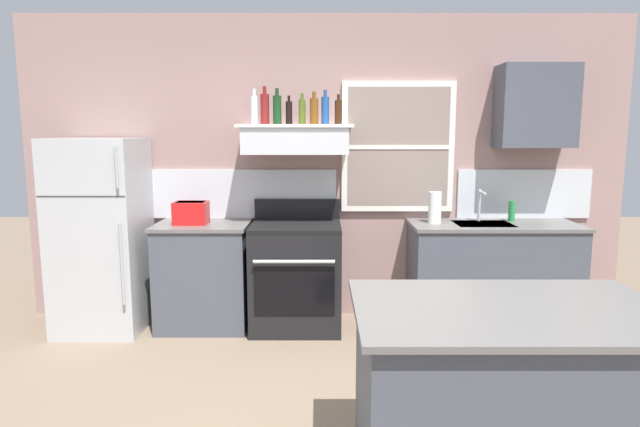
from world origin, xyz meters
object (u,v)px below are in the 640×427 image
at_px(bottle_balsamic_dark, 290,112).
at_px(bottle_brown_stout, 339,112).
at_px(kitchen_island, 507,402).
at_px(refrigerator, 102,235).
at_px(bottle_clear_tall, 255,110).
at_px(bottle_olive_oil_square, 303,112).
at_px(bottle_blue_liqueur, 327,110).
at_px(bottle_amber_wine, 315,111).
at_px(dish_soap_bottle, 513,211).
at_px(bottle_red_label_wine, 266,109).
at_px(toaster, 192,212).
at_px(paper_towel_roll, 436,208).
at_px(bottle_dark_green_wine, 278,109).
at_px(stove_range, 297,275).

bearing_deg(bottle_balsamic_dark, bottle_brown_stout, -8.45).
bearing_deg(kitchen_island, refrigerator, 141.32).
xyz_separation_m(bottle_clear_tall, bottle_olive_oil_square, (0.41, 0.01, -0.02)).
bearing_deg(bottle_blue_liqueur, bottle_clear_tall, 173.12).
height_order(bottle_amber_wine, dish_soap_bottle, bottle_amber_wine).
xyz_separation_m(refrigerator, bottle_red_label_wine, (1.39, 0.15, 1.06)).
height_order(refrigerator, bottle_olive_oil_square, bottle_olive_oil_square).
bearing_deg(toaster, bottle_olive_oil_square, 9.32).
xyz_separation_m(toaster, bottle_brown_stout, (1.25, 0.06, 0.84)).
bearing_deg(bottle_blue_liqueur, kitchen_island, -70.44).
bearing_deg(bottle_red_label_wine, refrigerator, -173.66).
xyz_separation_m(bottle_red_label_wine, bottle_balsamic_dark, (0.20, -0.01, -0.03)).
bearing_deg(bottle_brown_stout, bottle_amber_wine, -178.49).
xyz_separation_m(refrigerator, bottle_brown_stout, (2.01, 0.08, 1.03)).
height_order(bottle_clear_tall, bottle_amber_wine, bottle_clear_tall).
xyz_separation_m(bottle_red_label_wine, paper_towel_roll, (1.45, -0.09, -0.83)).
relative_size(bottle_red_label_wine, dish_soap_bottle, 1.77).
height_order(toaster, bottle_balsamic_dark, bottle_balsamic_dark).
distance_m(bottle_red_label_wine, bottle_dark_green_wine, 0.11).
height_order(bottle_brown_stout, dish_soap_bottle, bottle_brown_stout).
bearing_deg(dish_soap_bottle, bottle_red_label_wine, -179.84).
distance_m(bottle_balsamic_dark, bottle_brown_stout, 0.42).
bearing_deg(toaster, refrigerator, -178.09).
relative_size(bottle_red_label_wine, bottle_balsamic_dark, 1.32).
bearing_deg(bottle_blue_liqueur, bottle_amber_wine, -169.84).
bearing_deg(bottle_clear_tall, toaster, -164.92).
distance_m(bottle_olive_oil_square, kitchen_island, 2.91).
bearing_deg(stove_range, bottle_clear_tall, 157.35).
bearing_deg(kitchen_island, paper_towel_roll, 86.71).
bearing_deg(paper_towel_roll, bottle_amber_wine, 178.95).
xyz_separation_m(stove_range, kitchen_island, (1.06, -2.19, -0.01)).
xyz_separation_m(stove_range, bottle_amber_wine, (0.16, 0.06, 1.39)).
xyz_separation_m(stove_range, bottle_blue_liqueur, (0.25, 0.07, 1.40)).
distance_m(bottle_clear_tall, kitchen_island, 3.07).
height_order(bottle_olive_oil_square, bottle_blue_liqueur, bottle_blue_liqueur).
height_order(toaster, bottle_amber_wine, bottle_amber_wine).
bearing_deg(bottle_amber_wine, toaster, -177.05).
xyz_separation_m(bottle_balsamic_dark, bottle_brown_stout, (0.42, -0.06, 0.00)).
relative_size(refrigerator, bottle_dark_green_wine, 5.43).
xyz_separation_m(bottle_clear_tall, bottle_brown_stout, (0.71, -0.09, -0.02)).
xyz_separation_m(bottle_amber_wine, dish_soap_bottle, (1.72, 0.08, -0.86)).
xyz_separation_m(bottle_amber_wine, kitchen_island, (0.90, -2.25, -1.40)).
xyz_separation_m(refrigerator, paper_towel_roll, (2.84, 0.06, 0.23)).
relative_size(bottle_clear_tall, dish_soap_bottle, 1.67).
relative_size(bottle_balsamic_dark, paper_towel_roll, 0.90).
bearing_deg(refrigerator, dish_soap_bottle, 2.60).
height_order(refrigerator, bottle_red_label_wine, bottle_red_label_wine).
height_order(bottle_red_label_wine, bottle_blue_liqueur, bottle_red_label_wine).
distance_m(refrigerator, bottle_red_label_wine, 1.75).
xyz_separation_m(bottle_red_label_wine, dish_soap_bottle, (2.14, 0.01, -0.88)).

